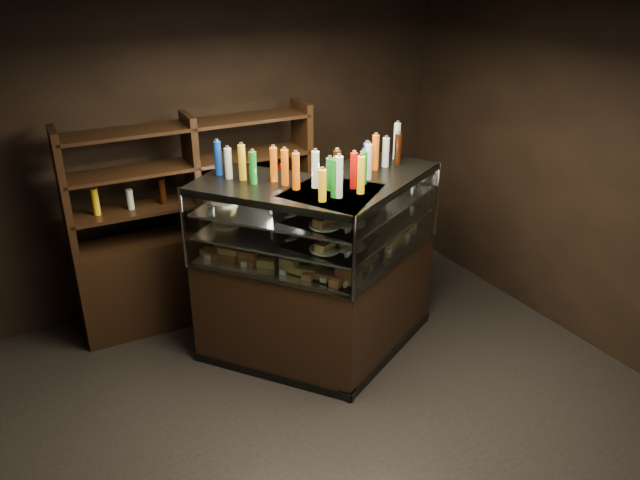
# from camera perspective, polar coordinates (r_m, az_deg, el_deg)

# --- Properties ---
(ground) EXTENTS (5.00, 5.00, 0.00)m
(ground) POSITION_cam_1_polar(r_m,az_deg,el_deg) (5.01, 2.35, -16.08)
(ground) COLOR black
(ground) RESTS_ON ground
(room_shell) EXTENTS (5.02, 5.02, 3.01)m
(room_shell) POSITION_cam_1_polar(r_m,az_deg,el_deg) (4.01, 2.84, 5.30)
(room_shell) COLOR black
(room_shell) RESTS_ON ground
(display_case) EXTENTS (2.23, 1.64, 1.63)m
(display_case) POSITION_cam_1_polar(r_m,az_deg,el_deg) (5.44, 0.31, -5.43)
(display_case) COLOR black
(display_case) RESTS_ON ground
(food_display) EXTENTS (1.79, 1.16, 0.49)m
(food_display) POSITION_cam_1_polar(r_m,az_deg,el_deg) (5.14, 0.35, 0.70)
(food_display) COLOR #B56C41
(food_display) RESTS_ON display_case
(bottles_top) EXTENTS (1.61, 1.02, 0.30)m
(bottles_top) POSITION_cam_1_polar(r_m,az_deg,el_deg) (4.94, 0.33, 6.89)
(bottles_top) COLOR silver
(bottles_top) RESTS_ON display_case
(potted_conifer) EXTENTS (0.33, 0.33, 0.70)m
(potted_conifer) POSITION_cam_1_polar(r_m,az_deg,el_deg) (6.06, 4.57, -3.60)
(potted_conifer) COLOR black
(potted_conifer) RESTS_ON ground
(back_shelving) EXTENTS (2.28, 0.51, 2.00)m
(back_shelving) POSITION_cam_1_polar(r_m,az_deg,el_deg) (6.11, -10.92, -1.53)
(back_shelving) COLOR black
(back_shelving) RESTS_ON ground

